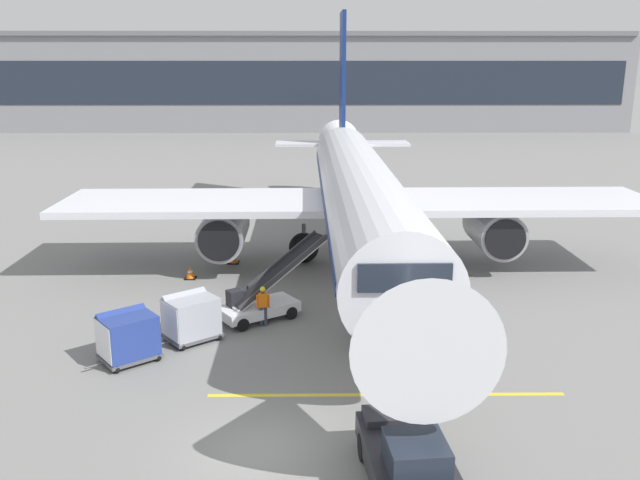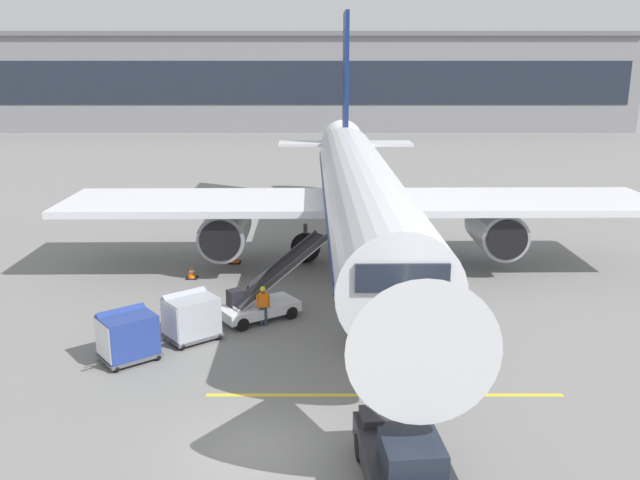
# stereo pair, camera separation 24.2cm
# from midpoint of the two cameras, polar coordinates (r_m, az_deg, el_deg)

# --- Properties ---
(ground_plane) EXTENTS (600.00, 600.00, 0.00)m
(ground_plane) POSITION_cam_midpoint_polar(r_m,az_deg,el_deg) (20.25, -5.31, -17.38)
(ground_plane) COLOR slate
(parked_airplane) EXTENTS (31.52, 41.74, 14.39)m
(parked_airplane) POSITION_cam_midpoint_polar(r_m,az_deg,el_deg) (35.55, 3.66, 3.98)
(parked_airplane) COLOR silver
(parked_airplane) RESTS_ON ground
(belt_loader) EXTENTS (4.92, 3.89, 3.45)m
(belt_loader) POSITION_cam_midpoint_polar(r_m,az_deg,el_deg) (29.06, -4.70, -4.96)
(belt_loader) COLOR silver
(belt_loader) RESTS_ON ground
(baggage_cart_lead) EXTENTS (2.64, 2.50, 1.91)m
(baggage_cart_lead) POSITION_cam_midpoint_polar(r_m,az_deg,el_deg) (27.26, -10.79, -6.40)
(baggage_cart_lead) COLOR #515156
(baggage_cart_lead) RESTS_ON ground
(baggage_cart_second) EXTENTS (2.64, 2.50, 1.91)m
(baggage_cart_second) POSITION_cam_midpoint_polar(r_m,az_deg,el_deg) (26.00, -15.94, -7.81)
(baggage_cart_second) COLOR #515156
(baggage_cart_second) RESTS_ON ground
(pushback_tug) EXTENTS (2.50, 4.58, 1.83)m
(pushback_tug) POSITION_cam_midpoint_polar(r_m,az_deg,el_deg) (18.32, 7.66, -18.23)
(pushback_tug) COLOR #232328
(pushback_tug) RESTS_ON ground
(ground_crew_by_loader) EXTENTS (0.57, 0.28, 1.74)m
(ground_crew_by_loader) POSITION_cam_midpoint_polar(r_m,az_deg,el_deg) (28.23, -4.68, -5.42)
(ground_crew_by_loader) COLOR #333847
(ground_crew_by_loader) RESTS_ON ground
(ground_crew_by_carts) EXTENTS (0.41, 0.49, 1.74)m
(ground_crew_by_carts) POSITION_cam_midpoint_polar(r_m,az_deg,el_deg) (27.57, -9.95, -6.11)
(ground_crew_by_carts) COLOR #333847
(ground_crew_by_carts) RESTS_ON ground
(safety_cone_engine_keepout) EXTENTS (0.64, 0.64, 0.72)m
(safety_cone_engine_keepout) POSITION_cam_midpoint_polar(r_m,az_deg,el_deg) (37.27, -7.14, -1.43)
(safety_cone_engine_keepout) COLOR black
(safety_cone_engine_keepout) RESTS_ON ground
(safety_cone_wingtip) EXTENTS (0.58, 0.58, 0.66)m
(safety_cone_wingtip) POSITION_cam_midpoint_polar(r_m,az_deg,el_deg) (35.00, -10.76, -2.73)
(safety_cone_wingtip) COLOR black
(safety_cone_wingtip) RESTS_ON ground
(apron_guidance_line_lead_in) EXTENTS (0.20, 110.00, 0.01)m
(apron_guidance_line_lead_in) POSITION_cam_midpoint_polar(r_m,az_deg,el_deg) (35.86, 3.66, -2.58)
(apron_guidance_line_lead_in) COLOR yellow
(apron_guidance_line_lead_in) RESTS_ON ground
(apron_guidance_line_stop_bar) EXTENTS (12.00, 0.20, 0.01)m
(apron_guidance_line_stop_bar) POSITION_cam_midpoint_polar(r_m,az_deg,el_deg) (23.07, 5.83, -13.05)
(apron_guidance_line_stop_bar) COLOR yellow
(apron_guidance_line_stop_bar) RESTS_ON ground
(terminal_building) EXTENTS (126.13, 19.66, 15.27)m
(terminal_building) POSITION_cam_midpoint_polar(r_m,az_deg,el_deg) (115.35, -6.91, 13.30)
(terminal_building) COLOR gray
(terminal_building) RESTS_ON ground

